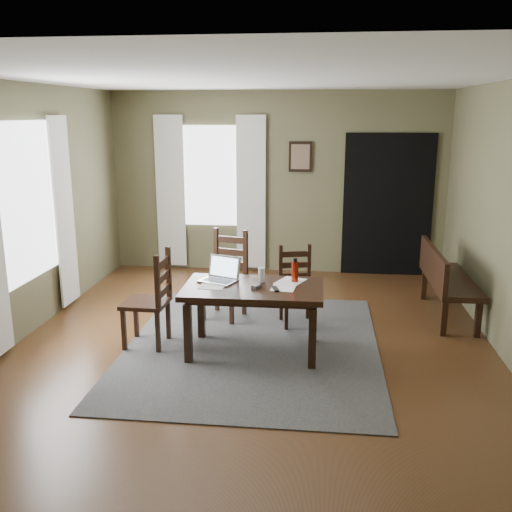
# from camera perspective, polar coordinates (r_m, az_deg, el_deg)

# --- Properties ---
(ground) EXTENTS (5.00, 6.00, 0.01)m
(ground) POSITION_cam_1_polar(r_m,az_deg,el_deg) (6.06, -0.33, -9.03)
(ground) COLOR #492C16
(room_shell) EXTENTS (5.02, 6.02, 2.71)m
(room_shell) POSITION_cam_1_polar(r_m,az_deg,el_deg) (5.60, -0.35, 8.24)
(room_shell) COLOR brown
(room_shell) RESTS_ON ground
(rug) EXTENTS (2.60, 3.20, 0.01)m
(rug) POSITION_cam_1_polar(r_m,az_deg,el_deg) (6.05, -0.33, -8.93)
(rug) COLOR #3B3B3B
(rug) RESTS_ON ground
(dining_table) EXTENTS (1.39, 0.84, 0.69)m
(dining_table) POSITION_cam_1_polar(r_m,az_deg,el_deg) (5.69, -0.28, -3.88)
(dining_table) COLOR black
(dining_table) RESTS_ON rug
(chair_end) EXTENTS (0.46, 0.46, 1.02)m
(chair_end) POSITION_cam_1_polar(r_m,az_deg,el_deg) (6.00, -10.50, -4.36)
(chair_end) COLOR black
(chair_end) RESTS_ON rug
(chair_back_left) EXTENTS (0.56, 0.56, 1.03)m
(chair_back_left) POSITION_cam_1_polar(r_m,az_deg,el_deg) (6.75, -3.04, -1.98)
(chair_back_left) COLOR black
(chair_back_left) RESTS_ON rug
(chair_back_right) EXTENTS (0.48, 0.48, 0.89)m
(chair_back_right) POSITION_cam_1_polar(r_m,az_deg,el_deg) (6.56, 4.09, -3.08)
(chair_back_right) COLOR black
(chair_back_right) RESTS_ON rug
(bench) EXTENTS (0.48, 1.48, 0.84)m
(bench) POSITION_cam_1_polar(r_m,az_deg,el_deg) (7.11, 18.30, -1.92)
(bench) COLOR black
(bench) RESTS_ON ground
(laptop) EXTENTS (0.44, 0.39, 0.25)m
(laptop) POSITION_cam_1_polar(r_m,az_deg,el_deg) (5.86, -3.53, -1.85)
(laptop) COLOR #B7B7BC
(laptop) RESTS_ON dining_table
(computer_mouse) EXTENTS (0.10, 0.12, 0.03)m
(computer_mouse) POSITION_cam_1_polar(r_m,az_deg,el_deg) (5.61, 0.03, -3.05)
(computer_mouse) COLOR #3F3F42
(computer_mouse) RESTS_ON dining_table
(tv_remote) EXTENTS (0.09, 0.16, 0.02)m
(tv_remote) POSITION_cam_1_polar(r_m,az_deg,el_deg) (5.56, 1.96, -3.30)
(tv_remote) COLOR black
(tv_remote) RESTS_ON dining_table
(drinking_glass) EXTENTS (0.07, 0.07, 0.15)m
(drinking_glass) POSITION_cam_1_polar(r_m,az_deg,el_deg) (5.79, 0.56, -1.89)
(drinking_glass) COLOR silver
(drinking_glass) RESTS_ON dining_table
(water_bottle) EXTENTS (0.07, 0.07, 0.24)m
(water_bottle) POSITION_cam_1_polar(r_m,az_deg,el_deg) (5.81, 3.91, -1.51)
(water_bottle) COLOR #A8200C
(water_bottle) RESTS_ON dining_table
(paper_a) EXTENTS (0.26, 0.33, 0.00)m
(paper_a) POSITION_cam_1_polar(r_m,az_deg,el_deg) (5.73, -4.30, -2.88)
(paper_a) COLOR white
(paper_a) RESTS_ON dining_table
(paper_b) EXTENTS (0.26, 0.32, 0.00)m
(paper_b) POSITION_cam_1_polar(r_m,az_deg,el_deg) (5.64, 2.78, -3.12)
(paper_b) COLOR white
(paper_b) RESTS_ON dining_table
(paper_d) EXTENTS (0.34, 0.38, 0.00)m
(paper_d) POSITION_cam_1_polar(r_m,az_deg,el_deg) (5.83, 3.45, -2.55)
(paper_d) COLOR white
(paper_d) RESTS_ON dining_table
(window_left) EXTENTS (0.01, 1.30, 1.70)m
(window_left) POSITION_cam_1_polar(r_m,az_deg,el_deg) (6.60, -22.02, 5.03)
(window_left) COLOR white
(window_left) RESTS_ON ground
(window_back) EXTENTS (1.00, 0.01, 1.50)m
(window_back) POSITION_cam_1_polar(r_m,az_deg,el_deg) (8.71, -4.57, 7.98)
(window_back) COLOR white
(window_back) RESTS_ON ground
(curtain_left_far) EXTENTS (0.03, 0.48, 2.30)m
(curtain_left_far) POSITION_cam_1_polar(r_m,az_deg,el_deg) (7.35, -18.64, 4.17)
(curtain_left_far) COLOR silver
(curtain_left_far) RESTS_ON ground
(curtain_back_left) EXTENTS (0.44, 0.03, 2.30)m
(curtain_back_left) POSITION_cam_1_polar(r_m,az_deg,el_deg) (8.85, -8.55, 6.33)
(curtain_back_left) COLOR silver
(curtain_back_left) RESTS_ON ground
(curtain_back_right) EXTENTS (0.44, 0.03, 2.30)m
(curtain_back_right) POSITION_cam_1_polar(r_m,az_deg,el_deg) (8.61, -0.51, 6.28)
(curtain_back_right) COLOR silver
(curtain_back_right) RESTS_ON ground
(framed_picture) EXTENTS (0.34, 0.03, 0.44)m
(framed_picture) POSITION_cam_1_polar(r_m,az_deg,el_deg) (8.53, 4.46, 9.87)
(framed_picture) COLOR black
(framed_picture) RESTS_ON ground
(doorway_back) EXTENTS (1.30, 0.03, 2.10)m
(doorway_back) POSITION_cam_1_polar(r_m,az_deg,el_deg) (8.66, 13.03, 4.95)
(doorway_back) COLOR black
(doorway_back) RESTS_ON ground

